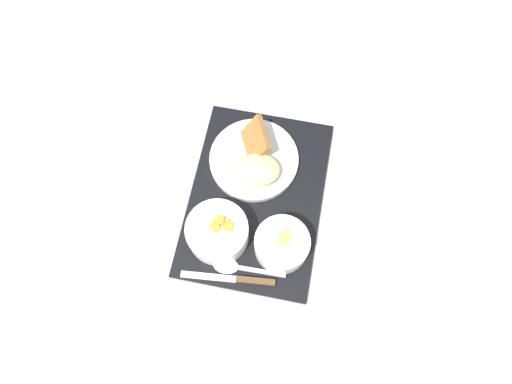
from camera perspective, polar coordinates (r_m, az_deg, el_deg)
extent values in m
plane|color=#ADA89E|center=(1.03, 0.00, -0.84)|extent=(4.00, 4.00, 0.00)
cube|color=black|center=(1.02, 0.00, -0.72)|extent=(0.46, 0.35, 0.01)
cylinder|color=silver|center=(0.97, -4.83, -5.04)|extent=(0.13, 0.13, 0.06)
torus|color=silver|center=(0.94, -4.95, -4.61)|extent=(0.13, 0.13, 0.01)
cylinder|color=#A8D184|center=(0.94, -4.61, -4.55)|extent=(0.05, 0.05, 0.02)
cylinder|color=#A8D184|center=(0.94, -3.16, -5.24)|extent=(0.05, 0.05, 0.01)
cylinder|color=#A8D184|center=(0.95, -5.14, -3.71)|extent=(0.05, 0.05, 0.01)
cube|color=orange|center=(0.94, -3.51, -3.83)|extent=(0.02, 0.02, 0.01)
cube|color=orange|center=(0.94, -5.08, -4.13)|extent=(0.02, 0.02, 0.02)
cube|color=orange|center=(0.94, -5.00, -4.63)|extent=(0.02, 0.02, 0.01)
cube|color=orange|center=(0.94, -3.48, -4.33)|extent=(0.02, 0.02, 0.01)
cube|color=orange|center=(0.94, -4.52, -3.61)|extent=(0.02, 0.02, 0.01)
cylinder|color=silver|center=(0.96, 3.24, -6.58)|extent=(0.12, 0.12, 0.06)
torus|color=silver|center=(0.93, 3.32, -6.20)|extent=(0.12, 0.12, 0.01)
cylinder|color=olive|center=(0.95, 3.26, -6.48)|extent=(0.10, 0.10, 0.04)
cube|color=tan|center=(0.94, 3.39, -6.06)|extent=(0.03, 0.03, 0.02)
cube|color=tan|center=(0.94, 3.83, -5.44)|extent=(0.02, 0.02, 0.02)
cylinder|color=silver|center=(1.04, -0.26, 4.08)|extent=(0.20, 0.20, 0.02)
ellipsoid|color=#E5CC7F|center=(1.00, 0.31, 2.82)|extent=(0.10, 0.11, 0.04)
cube|color=#93602D|center=(1.03, -0.22, 6.36)|extent=(0.10, 0.10, 0.08)
cube|color=silver|center=(0.97, -5.97, -10.48)|extent=(0.04, 0.12, 0.00)
cube|color=#51381E|center=(0.96, -0.06, -11.06)|extent=(0.03, 0.08, 0.01)
ellipsoid|color=silver|center=(0.97, -3.79, -9.16)|extent=(0.04, 0.06, 0.01)
cube|color=silver|center=(0.97, 0.75, -9.93)|extent=(0.03, 0.10, 0.01)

